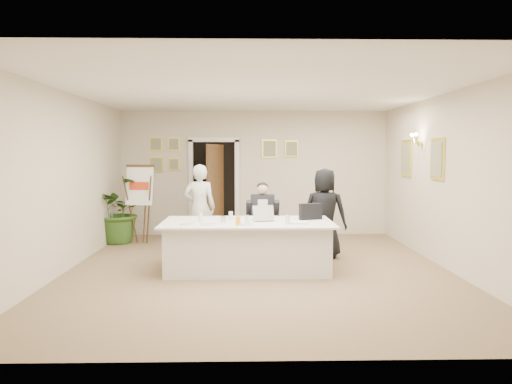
{
  "coord_description": "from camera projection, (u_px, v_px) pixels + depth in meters",
  "views": [
    {
      "loc": [
        -0.21,
        -7.78,
        1.83
      ],
      "look_at": [
        -0.02,
        0.6,
        1.19
      ],
      "focal_mm": 35.0,
      "sensor_mm": 36.0,
      "label": 1
    }
  ],
  "objects": [
    {
      "name": "laptop_bag",
      "position": [
        311.0,
        211.0,
        8.03
      ],
      "size": [
        0.39,
        0.22,
        0.26
      ],
      "primitive_type": "cube",
      "rotation": [
        0.0,
        0.0,
        0.34
      ],
      "color": "black",
      "rests_on": "conference_table"
    },
    {
      "name": "flip_chart",
      "position": [
        141.0,
        208.0,
        10.11
      ],
      "size": [
        0.57,
        0.39,
        1.58
      ],
      "color": "black",
      "rests_on": "floor"
    },
    {
      "name": "wall_back",
      "position": [
        254.0,
        173.0,
        11.29
      ],
      "size": [
        6.0,
        0.1,
        2.8
      ],
      "primitive_type": "cube",
      "color": "beige",
      "rests_on": "floor"
    },
    {
      "name": "plate_mid",
      "position": [
        208.0,
        224.0,
        7.46
      ],
      "size": [
        0.29,
        0.29,
        0.01
      ],
      "primitive_type": "cylinder",
      "rotation": [
        0.0,
        0.0,
        -0.25
      ],
      "color": "white",
      "rests_on": "conference_table"
    },
    {
      "name": "ceiling",
      "position": [
        258.0,
        91.0,
        7.69
      ],
      "size": [
        6.0,
        7.0,
        0.02
      ],
      "primitive_type": "cube",
      "color": "white",
      "rests_on": "wall_back"
    },
    {
      "name": "glass_c",
      "position": [
        288.0,
        220.0,
        7.49
      ],
      "size": [
        0.08,
        0.08,
        0.14
      ],
      "primitive_type": "cylinder",
      "rotation": [
        0.0,
        0.0,
        -0.09
      ],
      "color": "silver",
      "rests_on": "conference_table"
    },
    {
      "name": "glass_a",
      "position": [
        201.0,
        217.0,
        7.77
      ],
      "size": [
        0.08,
        0.08,
        0.14
      ],
      "primitive_type": "cylinder",
      "rotation": [
        0.0,
        0.0,
        -0.3
      ],
      "color": "silver",
      "rests_on": "conference_table"
    },
    {
      "name": "steel_jug",
      "position": [
        223.0,
        219.0,
        7.67
      ],
      "size": [
        0.12,
        0.12,
        0.11
      ],
      "primitive_type": "cylinder",
      "rotation": [
        0.0,
        0.0,
        0.32
      ],
      "color": "silver",
      "rests_on": "conference_table"
    },
    {
      "name": "floor",
      "position": [
        258.0,
        270.0,
        7.9
      ],
      "size": [
        7.0,
        7.0,
        0.0
      ],
      "primitive_type": "plane",
      "color": "brown",
      "rests_on": "ground"
    },
    {
      "name": "laptop",
      "position": [
        263.0,
        212.0,
        7.89
      ],
      "size": [
        0.4,
        0.42,
        0.28
      ],
      "primitive_type": null,
      "rotation": [
        0.0,
        0.0,
        0.24
      ],
      "color": "#B7BABC",
      "rests_on": "conference_table"
    },
    {
      "name": "doorway",
      "position": [
        215.0,
        189.0,
        11.12
      ],
      "size": [
        1.14,
        0.86,
        2.2
      ],
      "color": "black",
      "rests_on": "floor"
    },
    {
      "name": "pictures_right_wall",
      "position": [
        420.0,
        158.0,
        9.03
      ],
      "size": [
        0.06,
        2.2,
        0.8
      ],
      "primitive_type": null,
      "color": "#E7D94E",
      "rests_on": "wall_right"
    },
    {
      "name": "paper_stack",
      "position": [
        297.0,
        222.0,
        7.58
      ],
      "size": [
        0.36,
        0.29,
        0.03
      ],
      "primitive_type": "cube",
      "rotation": [
        0.0,
        0.0,
        -0.23
      ],
      "color": "white",
      "rests_on": "conference_table"
    },
    {
      "name": "seated_man",
      "position": [
        263.0,
        219.0,
        8.93
      ],
      "size": [
        0.64,
        0.67,
        1.34
      ],
      "primitive_type": null,
      "rotation": [
        0.0,
        0.0,
        -0.1
      ],
      "color": "black",
      "rests_on": "floor"
    },
    {
      "name": "potted_palm",
      "position": [
        119.0,
        210.0,
        10.28
      ],
      "size": [
        1.61,
        1.58,
        1.35
      ],
      "primitive_type": "imported",
      "rotation": [
        0.0,
        0.0,
        0.69
      ],
      "color": "#2D521B",
      "rests_on": "floor"
    },
    {
      "name": "pictures_back_wall",
      "position": [
        218.0,
        153.0,
        11.2
      ],
      "size": [
        3.4,
        0.06,
        0.8
      ],
      "primitive_type": null,
      "color": "#E7D94E",
      "rests_on": "wall_back"
    },
    {
      "name": "wall_right",
      "position": [
        448.0,
        181.0,
        7.86
      ],
      "size": [
        0.1,
        7.0,
        2.8
      ],
      "primitive_type": "cube",
      "color": "beige",
      "rests_on": "floor"
    },
    {
      "name": "standing_man",
      "position": [
        200.0,
        208.0,
        9.41
      ],
      "size": [
        0.6,
        0.4,
        1.64
      ],
      "primitive_type": "imported",
      "rotation": [
        0.0,
        0.0,
        3.12
      ],
      "color": "silver",
      "rests_on": "floor"
    },
    {
      "name": "standing_woman",
      "position": [
        325.0,
        213.0,
        8.8
      ],
      "size": [
        0.89,
        0.73,
        1.58
      ],
      "primitive_type": "imported",
      "rotation": [
        0.0,
        0.0,
        2.81
      ],
      "color": "black",
      "rests_on": "floor"
    },
    {
      "name": "glass_d",
      "position": [
        231.0,
        216.0,
        7.98
      ],
      "size": [
        0.08,
        0.08,
        0.14
      ],
      "primitive_type": "cylinder",
      "rotation": [
        0.0,
        0.0,
        0.31
      ],
      "color": "silver",
      "rests_on": "conference_table"
    },
    {
      "name": "wall_front",
      "position": [
        269.0,
        204.0,
        4.31
      ],
      "size": [
        6.0,
        0.1,
        2.8
      ],
      "primitive_type": "cube",
      "color": "beige",
      "rests_on": "floor"
    },
    {
      "name": "plate_near",
      "position": [
        246.0,
        225.0,
        7.41
      ],
      "size": [
        0.27,
        0.27,
        0.01
      ],
      "primitive_type": "cylinder",
      "rotation": [
        0.0,
        0.0,
        -0.2
      ],
      "color": "white",
      "rests_on": "conference_table"
    },
    {
      "name": "plate_left",
      "position": [
        187.0,
        224.0,
        7.47
      ],
      "size": [
        0.26,
        0.26,
        0.01
      ],
      "primitive_type": "cylinder",
      "rotation": [
        0.0,
        0.0,
        0.18
      ],
      "color": "white",
      "rests_on": "conference_table"
    },
    {
      "name": "glass_b",
      "position": [
        247.0,
        220.0,
        7.47
      ],
      "size": [
        0.06,
        0.06,
        0.14
      ],
      "primitive_type": "cylinder",
      "rotation": [
        0.0,
        0.0,
        0.08
      ],
      "color": "silver",
      "rests_on": "conference_table"
    },
    {
      "name": "oj_glass",
      "position": [
        238.0,
        221.0,
        7.39
      ],
      "size": [
        0.09,
        0.09,
        0.13
      ],
      "primitive_type": "cylinder",
      "rotation": [
        0.0,
        0.0,
        -0.23
      ],
      "color": "orange",
      "rests_on": "conference_table"
    },
    {
      "name": "wall_left",
      "position": [
        65.0,
        182.0,
        7.73
      ],
      "size": [
        0.1,
        7.0,
        2.8
      ],
      "primitive_type": "cube",
      "color": "beige",
      "rests_on": "floor"
    },
    {
      "name": "wall_sconce",
      "position": [
        417.0,
        139.0,
        9.01
      ],
      "size": [
        0.2,
        0.3,
        0.24
      ],
      "primitive_type": null,
      "color": "gold",
      "rests_on": "wall_right"
    },
    {
      "name": "conference_table",
      "position": [
        248.0,
        245.0,
        7.86
      ],
      "size": [
        2.66,
        1.42,
        0.78
      ],
      "color": "silver",
      "rests_on": "floor"
    }
  ]
}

